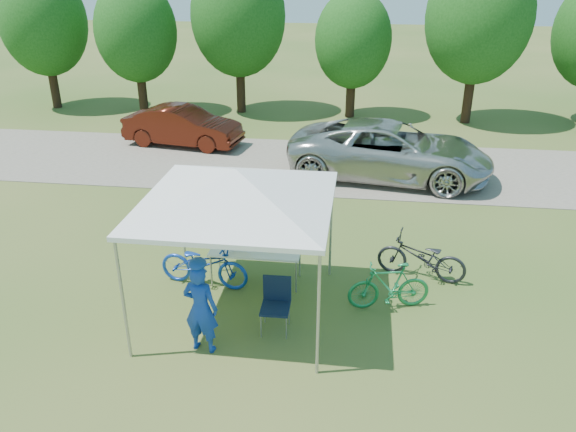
# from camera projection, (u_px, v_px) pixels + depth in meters

# --- Properties ---
(ground) EXTENTS (100.00, 100.00, 0.00)m
(ground) POSITION_uv_depth(u_px,v_px,m) (242.00, 310.00, 10.20)
(ground) COLOR #2D5119
(ground) RESTS_ON ground
(gravel_strip) EXTENTS (24.00, 5.00, 0.02)m
(gravel_strip) POSITION_uv_depth(u_px,v_px,m) (295.00, 164.00, 17.40)
(gravel_strip) COLOR gray
(gravel_strip) RESTS_ON ground
(canopy) EXTENTS (4.53, 4.53, 3.00)m
(canopy) POSITION_uv_depth(u_px,v_px,m) (236.00, 174.00, 9.09)
(canopy) COLOR #A5A5AA
(canopy) RESTS_ON ground
(treeline) EXTENTS (24.89, 4.28, 6.30)m
(treeline) POSITION_uv_depth(u_px,v_px,m) (307.00, 24.00, 21.41)
(treeline) COLOR #382314
(treeline) RESTS_ON ground
(folding_table) EXTENTS (1.75, 0.73, 0.72)m
(folding_table) POSITION_uv_depth(u_px,v_px,m) (256.00, 251.00, 10.85)
(folding_table) COLOR white
(folding_table) RESTS_ON ground
(folding_chair) EXTENTS (0.49, 0.51, 0.95)m
(folding_chair) POSITION_uv_depth(u_px,v_px,m) (276.00, 299.00, 9.52)
(folding_chair) COLOR black
(folding_chair) RESTS_ON ground
(cooler) EXTENTS (0.45, 0.31, 0.33)m
(cooler) POSITION_uv_depth(u_px,v_px,m) (242.00, 241.00, 10.80)
(cooler) COLOR white
(cooler) RESTS_ON folding_table
(ice_cream_cup) EXTENTS (0.09, 0.09, 0.07)m
(ice_cream_cup) POSITION_uv_depth(u_px,v_px,m) (271.00, 250.00, 10.74)
(ice_cream_cup) COLOR yellow
(ice_cream_cup) RESTS_ON folding_table
(cyclist) EXTENTS (0.62, 0.45, 1.56)m
(cyclist) POSITION_uv_depth(u_px,v_px,m) (201.00, 309.00, 8.88)
(cyclist) COLOR #1338A0
(cyclist) RESTS_ON ground
(bike_blue) EXTENTS (1.85, 0.86, 0.94)m
(bike_blue) POSITION_uv_depth(u_px,v_px,m) (204.00, 264.00, 10.82)
(bike_blue) COLOR #133AA7
(bike_blue) RESTS_ON ground
(bike_green) EXTENTS (1.56, 0.75, 0.90)m
(bike_green) POSITION_uv_depth(u_px,v_px,m) (389.00, 286.00, 10.12)
(bike_green) COLOR #1B7D45
(bike_green) RESTS_ON ground
(bike_dark) EXTENTS (1.84, 1.01, 0.92)m
(bike_dark) POSITION_uv_depth(u_px,v_px,m) (421.00, 258.00, 11.06)
(bike_dark) COLOR black
(bike_dark) RESTS_ON ground
(minivan) EXTENTS (6.06, 3.44, 1.60)m
(minivan) POSITION_uv_depth(u_px,v_px,m) (390.00, 151.00, 16.07)
(minivan) COLOR #B6B4B1
(minivan) RESTS_ON gravel_strip
(sedan) EXTENTS (4.15, 1.99, 1.31)m
(sedan) POSITION_uv_depth(u_px,v_px,m) (183.00, 126.00, 18.94)
(sedan) COLOR #45150B
(sedan) RESTS_ON gravel_strip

